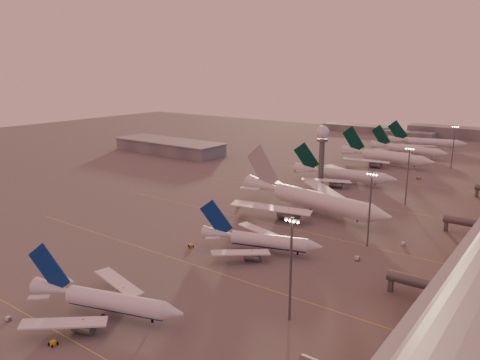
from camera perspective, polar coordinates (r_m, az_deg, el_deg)
The scene contains 25 objects.
ground at distance 148.29m, azimuth -13.92°, elevation -9.47°, with size 700.00×700.00×0.00m, color #545151.
taxiway_markings at distance 170.83m, azimuth 7.51°, elevation -6.04°, with size 180.00×185.25×0.02m.
hangar at distance 324.19m, azimuth -8.63°, elevation 4.08°, with size 82.00×27.00×8.50m.
radar_tower at distance 232.17m, azimuth 9.99°, elevation 4.44°, with size 6.40×6.40×31.10m.
mast_a at distance 107.58m, azimuth 6.21°, elevation -10.25°, with size 3.60×0.56×25.00m.
mast_b at distance 155.89m, azimuth 15.55°, elevation -3.06°, with size 3.60×0.56×25.00m.
mast_c at distance 208.14m, azimuth 19.77°, elevation 0.76°, with size 3.60×0.56×25.00m.
mast_d at distance 294.68m, azimuth 24.57°, elevation 3.91°, with size 3.60×0.56×25.00m.
distant_horizon at distance 426.96m, azimuth 22.13°, elevation 5.44°, with size 165.00×37.50×9.00m.
narrowbody_near at distance 117.56m, azimuth -16.09°, elevation -14.23°, with size 40.05×31.46×16.14m.
narrowbody_mid at distance 149.25m, azimuth 2.51°, elevation -7.59°, with size 39.00×30.63×15.73m.
widebody_white at distance 188.82m, azimuth 8.76°, elevation -2.80°, with size 70.05×55.73×24.75m.
greentail_a at distance 240.83m, azimuth 12.53°, elevation 0.39°, with size 53.11×42.63×19.35m.
greentail_b at distance 293.01m, azimuth 17.38°, elevation 2.49°, with size 59.03×47.45×21.46m.
greentail_c at distance 326.71m, azimuth 19.81°, elevation 3.33°, with size 52.50×42.16×19.12m.
greentail_d at distance 362.40m, azimuth 21.79°, elevation 4.12°, with size 53.12×42.39×19.65m.
gsv_truck_a at distance 124.23m, azimuth -26.32°, elevation -14.74°, with size 5.32×2.75×2.05m.
gsv_tug_near at distance 111.40m, azimuth -21.83°, elevation -18.00°, with size 2.17×3.51×0.99m.
gsv_catering_a at distance 96.32m, azimuth 2.18°, elevation -21.11°, with size 6.01×4.12×4.52m.
gsv_tug_mid at distance 154.32m, azimuth -6.00°, elevation -7.98°, with size 4.28×3.84×1.05m.
gsv_truck_b at distance 147.67m, azimuth 14.29°, elevation -9.05°, with size 6.46×3.03×2.51m.
gsv_truck_c at distance 194.69m, azimuth -0.12°, elevation -3.12°, with size 5.63×3.55×2.14m.
gsv_catering_b at distance 163.50m, azimuth 19.39°, elevation -6.84°, with size 5.65×3.52×4.30m.
gsv_tug_far at distance 215.22m, azimuth 7.41°, elevation -1.75°, with size 4.07×4.43×1.09m.
gsv_tug_hangar at distance 261.77m, azimuth 20.95°, elevation 0.21°, with size 4.30×3.87×1.05m.
Camera 1 is at (106.89, -85.46, 57.09)m, focal length 35.00 mm.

